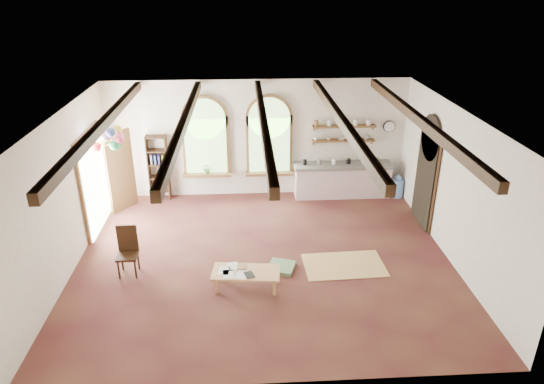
{
  "coord_description": "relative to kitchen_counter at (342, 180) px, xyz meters",
  "views": [
    {
      "loc": [
        -0.37,
        -8.99,
        5.66
      ],
      "look_at": [
        0.2,
        0.6,
        1.33
      ],
      "focal_mm": 32.0,
      "sensor_mm": 36.0,
      "label": 1
    }
  ],
  "objects": [
    {
      "name": "side_chair",
      "position": [
        -5.1,
        -3.57,
        -0.18
      ],
      "size": [
        0.42,
        0.42,
        1.04
      ],
      "color": "#342310",
      "rests_on": "floor"
    },
    {
      "name": "ceiling_beams",
      "position": [
        -2.3,
        -3.2,
        2.62
      ],
      "size": [
        6.2,
        6.8,
        0.18
      ],
      "primitive_type": null,
      "color": "#342310",
      "rests_on": "ceiling"
    },
    {
      "name": "potted_plant_left",
      "position": [
        -3.7,
        0.12,
        0.37
      ],
      "size": [
        0.27,
        0.23,
        0.3
      ],
      "primitive_type": "imported",
      "color": "#598C4C",
      "rests_on": "window_left"
    },
    {
      "name": "water_jug_a",
      "position": [
        0.86,
        0.0,
        -0.2
      ],
      "size": [
        0.33,
        0.33,
        0.63
      ],
      "color": "#618FD0",
      "rests_on": "floor"
    },
    {
      "name": "coffee_table",
      "position": [
        -2.7,
        -4.22,
        -0.14
      ],
      "size": [
        1.37,
        0.74,
        0.38
      ],
      "color": "tan",
      "rests_on": "floor"
    },
    {
      "name": "kitchen_counter",
      "position": [
        0.0,
        0.0,
        0.0
      ],
      "size": [
        2.68,
        0.62,
        0.94
      ],
      "color": "beige",
      "rests_on": "floor"
    },
    {
      "name": "wall_clock",
      "position": [
        1.25,
        0.25,
        1.42
      ],
      "size": [
        0.32,
        0.04,
        0.32
      ],
      "primitive_type": "cylinder",
      "rotation": [
        1.57,
        0.0,
        0.0
      ],
      "color": "black",
      "rests_on": "wall_back"
    },
    {
      "name": "balloon_cluster",
      "position": [
        -5.71,
        -1.62,
        1.86
      ],
      "size": [
        0.7,
        0.78,
        1.14
      ],
      "color": "silver",
      "rests_on": "floor"
    },
    {
      "name": "shelf_bowl_a",
      "position": [
        -0.05,
        0.18,
        1.12
      ],
      "size": [
        0.22,
        0.22,
        0.05
      ],
      "primitive_type": "imported",
      "color": "beige",
      "rests_on": "wall_shelf_lower"
    },
    {
      "name": "shelf_cup_a",
      "position": [
        -0.75,
        0.18,
        1.14
      ],
      "size": [
        0.12,
        0.1,
        0.1
      ],
      "primitive_type": "imported",
      "color": "white",
      "rests_on": "wall_shelf_lower"
    },
    {
      "name": "tablet",
      "position": [
        -2.64,
        -4.35,
        -0.09
      ],
      "size": [
        0.24,
        0.28,
        0.01
      ],
      "primitive_type": "cube",
      "rotation": [
        0.0,
        0.0,
        0.33
      ],
      "color": "black",
      "rests_on": "coffee_table"
    },
    {
      "name": "floor_cushion",
      "position": [
        -1.96,
        -3.6,
        -0.43
      ],
      "size": [
        0.66,
        0.66,
        0.09
      ],
      "primitive_type": "cube",
      "rotation": [
        0.0,
        0.0,
        -0.33
      ],
      "color": "#66885D",
      "rests_on": "floor"
    },
    {
      "name": "floor_mat",
      "position": [
        -0.62,
        -3.55,
        -0.47
      ],
      "size": [
        1.74,
        1.11,
        0.02
      ],
      "primitive_type": "cube",
      "rotation": [
        0.0,
        0.0,
        0.04
      ],
      "color": "tan",
      "rests_on": "floor"
    },
    {
      "name": "window_left",
      "position": [
        -3.7,
        0.23,
        1.16
      ],
      "size": [
        1.3,
        0.28,
        2.2
      ],
      "color": "brown",
      "rests_on": "floor"
    },
    {
      "name": "right_doorway",
      "position": [
        1.65,
        -1.7,
        0.62
      ],
      "size": [
        0.1,
        1.3,
        2.4
      ],
      "primitive_type": "cube",
      "color": "black",
      "rests_on": "floor"
    },
    {
      "name": "shelf_vase",
      "position": [
        0.65,
        0.18,
        1.19
      ],
      "size": [
        0.18,
        0.18,
        0.19
      ],
      "primitive_type": "imported",
      "color": "slate",
      "rests_on": "wall_shelf_lower"
    },
    {
      "name": "shelf_bowl_b",
      "position": [
        0.3,
        0.18,
        1.12
      ],
      "size": [
        0.2,
        0.2,
        0.06
      ],
      "primitive_type": "imported",
      "color": "#8C664C",
      "rests_on": "wall_shelf_lower"
    },
    {
      "name": "wall_shelf_upper",
      "position": [
        0.0,
        0.18,
        1.47
      ],
      "size": [
        1.7,
        0.24,
        0.04
      ],
      "primitive_type": "cube",
      "color": "brown",
      "rests_on": "wall_back"
    },
    {
      "name": "shelf_cup_b",
      "position": [
        -0.4,
        0.18,
        1.14
      ],
      "size": [
        0.1,
        0.1,
        0.09
      ],
      "primitive_type": "imported",
      "color": "beige",
      "rests_on": "wall_shelf_lower"
    },
    {
      "name": "water_jug_b",
      "position": [
        1.52,
        -0.16,
        -0.2
      ],
      "size": [
        0.33,
        0.33,
        0.65
      ],
      "color": "#618FD0",
      "rests_on": "floor"
    },
    {
      "name": "bookshelf",
      "position": [
        -5.0,
        0.12,
        0.42
      ],
      "size": [
        0.53,
        0.32,
        1.8
      ],
      "color": "#342310",
      "rests_on": "floor"
    },
    {
      "name": "window_right",
      "position": [
        -2.0,
        0.23,
        1.16
      ],
      "size": [
        1.3,
        0.28,
        2.2
      ],
      "color": "brown",
      "rests_on": "floor"
    },
    {
      "name": "floor",
      "position": [
        -2.3,
        -3.2,
        -0.48
      ],
      "size": [
        8.0,
        8.0,
        0.0
      ],
      "primitive_type": "plane",
      "color": "brown",
      "rests_on": "ground"
    },
    {
      "name": "left_doorway",
      "position": [
        -6.25,
        -1.4,
        0.67
      ],
      "size": [
        0.1,
        1.9,
        2.5
      ],
      "primitive_type": "cube",
      "color": "brown",
      "rests_on": "floor"
    },
    {
      "name": "table_book",
      "position": [
        -2.87,
        -4.04,
        -0.09
      ],
      "size": [
        0.19,
        0.26,
        0.02
      ],
      "primitive_type": "imported",
      "rotation": [
        0.0,
        0.0,
        -0.08
      ],
      "color": "olive",
      "rests_on": "coffee_table"
    },
    {
      "name": "potted_plant_right",
      "position": [
        -2.0,
        0.12,
        0.37
      ],
      "size": [
        0.27,
        0.23,
        0.3
      ],
      "primitive_type": "imported",
      "color": "#598C4C",
      "rests_on": "window_right"
    },
    {
      "name": "wall_shelf_lower",
      "position": [
        0.0,
        0.18,
        1.07
      ],
      "size": [
        1.7,
        0.24,
        0.04
      ],
      "primitive_type": "cube",
      "color": "brown",
      "rests_on": "wall_back"
    }
  ]
}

